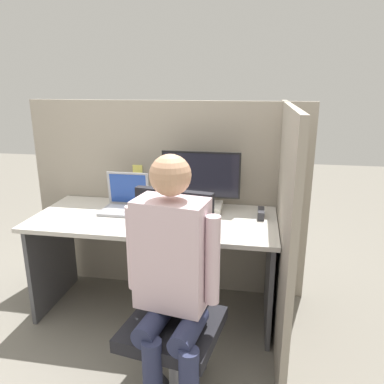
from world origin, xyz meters
name	(u,v)px	position (x,y,z in m)	size (l,w,h in m)	color
ground_plane	(142,343)	(0.00, 0.00, 0.00)	(12.00, 12.00, 0.00)	slate
cubicle_panel_back	(168,198)	(0.00, 0.77, 0.76)	(2.19, 0.05, 1.52)	gray
cubicle_panel_right	(283,227)	(0.87, 0.30, 0.76)	(0.04, 1.40, 1.52)	gray
desk	(155,240)	(0.00, 0.37, 0.58)	(1.69, 0.75, 0.75)	beige
paper_box	(201,207)	(0.30, 0.57, 0.77)	(0.31, 0.22, 0.05)	white
monitor	(201,177)	(0.30, 0.57, 1.00)	(0.56, 0.18, 0.38)	black
laptop	(125,204)	(-0.24, 0.47, 0.80)	(0.32, 0.25, 0.27)	#99999E
mouse	(148,221)	(-0.01, 0.25, 0.76)	(0.07, 0.06, 0.03)	silver
stapler	(261,213)	(0.73, 0.49, 0.78)	(0.04, 0.15, 0.06)	#2D2D33
carrot_toy	(195,229)	(0.32, 0.14, 0.77)	(0.04, 0.16, 0.04)	orange
office_chair	(174,296)	(0.28, -0.29, 0.56)	(0.54, 0.60, 1.10)	black
person	(171,273)	(0.31, -0.45, 0.78)	(0.47, 0.43, 1.34)	#282D4C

